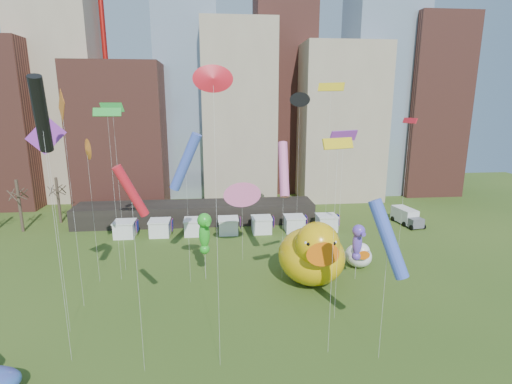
{
  "coord_description": "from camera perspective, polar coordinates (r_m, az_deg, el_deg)",
  "views": [
    {
      "loc": [
        -0.36,
        -18.77,
        19.17
      ],
      "look_at": [
        2.7,
        11.63,
        12.0
      ],
      "focal_mm": 27.0,
      "sensor_mm": 36.0,
      "label": 1
    }
  ],
  "objects": [
    {
      "name": "kite_0",
      "position": [
        42.81,
        21.81,
        9.37
      ],
      "size": [
        0.79,
        1.78,
        17.59
      ],
      "color": "silver",
      "rests_on": "ground"
    },
    {
      "name": "kite_2",
      "position": [
        51.33,
        6.49,
        13.38
      ],
      "size": [
        1.87,
        0.43,
        20.39
      ],
      "color": "silver",
      "rests_on": "ground"
    },
    {
      "name": "kite_9",
      "position": [
        40.31,
        4.13,
        3.37
      ],
      "size": [
        1.12,
        3.41,
        15.18
      ],
      "color": "silver",
      "rests_on": "ground"
    },
    {
      "name": "kite_11",
      "position": [
        42.08,
        -21.18,
        10.79
      ],
      "size": [
        2.79,
        0.5,
        18.61
      ],
      "color": "silver",
      "rests_on": "ground"
    },
    {
      "name": "vendor_tents",
      "position": [
        57.69,
        -4.11,
        -5.08
      ],
      "size": [
        33.24,
        2.8,
        2.4
      ],
      "color": "white",
      "rests_on": "ground"
    },
    {
      "name": "kite_6",
      "position": [
        42.54,
        -23.8,
        5.79
      ],
      "size": [
        1.23,
        2.0,
        15.58
      ],
      "color": "silver",
      "rests_on": "ground"
    },
    {
      "name": "small_duck",
      "position": [
        47.74,
        15.0,
        -8.97
      ],
      "size": [
        3.51,
        4.46,
        3.31
      ],
      "rotation": [
        0.0,
        0.0,
        -0.11
      ],
      "color": "white",
      "rests_on": "ground"
    },
    {
      "name": "bare_trees",
      "position": [
        68.08,
        -31.54,
        -1.65
      ],
      "size": [
        8.44,
        6.44,
        8.5
      ],
      "color": "#382B21",
      "rests_on": "ground"
    },
    {
      "name": "box_truck",
      "position": [
        66.3,
        21.38,
        -3.38
      ],
      "size": [
        3.1,
        6.19,
        2.52
      ],
      "rotation": [
        0.0,
        0.0,
        0.16
      ],
      "color": "silver",
      "rests_on": "ground"
    },
    {
      "name": "seahorse_purple",
      "position": [
        43.44,
        14.84,
        -6.83
      ],
      "size": [
        1.6,
        1.89,
        6.32
      ],
      "rotation": [
        0.0,
        0.0,
        0.17
      ],
      "color": "silver",
      "rests_on": "ground"
    },
    {
      "name": "kite_3",
      "position": [
        44.43,
        -20.5,
        11.51
      ],
      "size": [
        1.85,
        3.16,
        19.1
      ],
      "color": "silver",
      "rests_on": "ground"
    },
    {
      "name": "kite_4",
      "position": [
        27.32,
        12.04,
        6.73
      ],
      "size": [
        2.43,
        1.22,
        16.76
      ],
      "color": "silver",
      "rests_on": "ground"
    },
    {
      "name": "kite_13",
      "position": [
        39.68,
        -10.4,
        4.4
      ],
      "size": [
        3.72,
        1.89,
        16.29
      ],
      "color": "silver",
      "rests_on": "ground"
    },
    {
      "name": "kite_14",
      "position": [
        37.46,
        -26.8,
        10.78
      ],
      "size": [
        1.44,
        2.41,
        20.26
      ],
      "color": "silver",
      "rests_on": "ground"
    },
    {
      "name": "kite_5",
      "position": [
        29.11,
        19.02,
        -6.57
      ],
      "size": [
        3.03,
        3.06,
        12.52
      ],
      "color": "silver",
      "rests_on": "ground"
    },
    {
      "name": "kite_15",
      "position": [
        33.58,
        -28.63,
        6.89
      ],
      "size": [
        2.92,
        0.49,
        18.15
      ],
      "color": "silver",
      "rests_on": "ground"
    },
    {
      "name": "kite_10",
      "position": [
        29.14,
        -29.24,
        9.9
      ],
      "size": [
        1.75,
        3.14,
        20.9
      ],
      "color": "silver",
      "rests_on": "ground"
    },
    {
      "name": "kite_12",
      "position": [
        48.24,
        11.05,
        14.87
      ],
      "size": [
        2.83,
        2.36,
        21.41
      ],
      "color": "silver",
      "rests_on": "ground"
    },
    {
      "name": "big_duck",
      "position": [
        41.89,
        8.38,
        -8.96
      ],
      "size": [
        7.46,
        9.89,
        7.54
      ],
      "rotation": [
        0.0,
        0.0,
        -0.04
      ],
      "color": "#E0AD0B",
      "rests_on": "ground"
    },
    {
      "name": "kite_8",
      "position": [
        25.19,
        -6.36,
        16.16
      ],
      "size": [
        1.73,
        0.43,
        21.45
      ],
      "color": "silver",
      "rests_on": "ground"
    },
    {
      "name": "seahorse_green",
      "position": [
        41.92,
        -7.68,
        -5.64
      ],
      "size": [
        1.96,
        2.22,
        7.63
      ],
      "rotation": [
        0.0,
        0.0,
        0.34
      ],
      "color": "silver",
      "rests_on": "ground"
    },
    {
      "name": "kite_1",
      "position": [
        45.98,
        -2.08,
        -0.37
      ],
      "size": [
        3.05,
        0.7,
        9.9
      ],
      "color": "silver",
      "rests_on": "ground"
    },
    {
      "name": "pavilion",
      "position": [
        63.36,
        -8.83,
        -3.06
      ],
      "size": [
        38.0,
        6.0,
        3.2
      ],
      "primitive_type": "cube",
      "color": "black",
      "rests_on": "ground"
    },
    {
      "name": "kite_7",
      "position": [
        32.28,
        12.84,
        7.92
      ],
      "size": [
        2.75,
        1.71,
        16.93
      ],
      "color": "silver",
      "rests_on": "ground"
    },
    {
      "name": "kite_16",
      "position": [
        26.37,
        -18.02,
        0.07
      ],
      "size": [
        2.23,
        1.37,
        15.31
      ],
      "color": "silver",
      "rests_on": "ground"
    },
    {
      "name": "skyline",
      "position": [
        79.91,
        -4.01,
        14.8
      ],
      "size": [
        101.0,
        23.0,
        68.0
      ],
      "color": "brown",
      "rests_on": "ground"
    }
  ]
}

